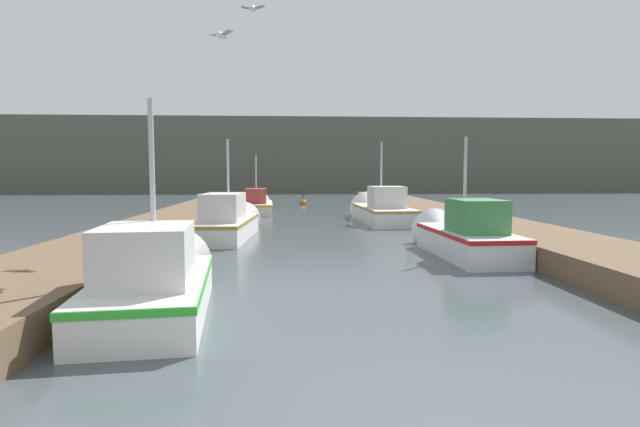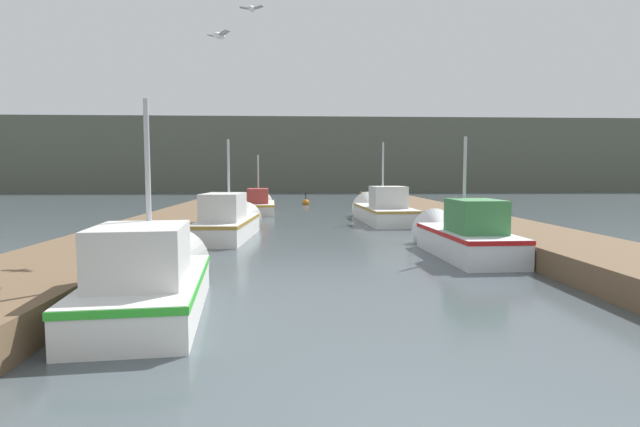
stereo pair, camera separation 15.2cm
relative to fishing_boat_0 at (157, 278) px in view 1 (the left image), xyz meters
name	(u,v)px [view 1 (the left image)]	position (x,y,z in m)	size (l,w,h in m)	color
dock_left	(181,220)	(-2.20, 11.91, -0.19)	(2.70, 40.00, 0.54)	brown
dock_right	(454,218)	(8.80, 11.91, -0.19)	(2.70, 40.00, 0.54)	brown
distant_shore_ridge	(299,157)	(3.30, 52.45, 3.49)	(120.00, 16.00, 7.91)	#565B4C
fishing_boat_0	(157,278)	(0.00, 0.00, 0.00)	(1.99, 4.64, 3.69)	silver
fishing_boat_1	(462,236)	(6.60, 4.70, 0.03)	(1.64, 4.71, 3.41)	silver
fishing_boat_2	(229,222)	(0.10, 8.69, 0.04)	(1.80, 5.58, 3.58)	silver
fishing_boat_3	(380,210)	(6.04, 13.62, 0.02)	(2.02, 6.16, 3.92)	silver
fishing_boat_4	(256,205)	(0.35, 18.55, -0.06)	(1.84, 5.20, 3.52)	silver
mooring_piling_0	(371,197)	(7.35, 23.84, 0.06)	(0.30, 0.30, 1.04)	#473523
channel_buoy	(303,203)	(2.99, 24.79, -0.33)	(0.45, 0.45, 0.95)	#BF6513
seagull_lead	(222,35)	(0.85, 1.70, 4.24)	(0.48, 0.46, 0.12)	white
seagull_1	(253,8)	(1.30, 3.82, 5.40)	(0.56, 0.30, 0.12)	white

